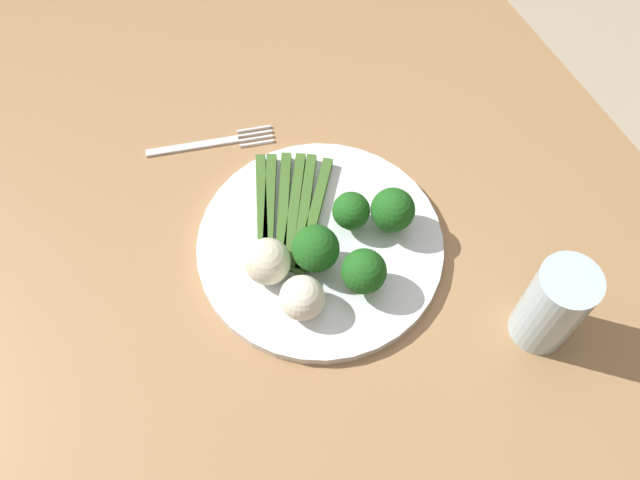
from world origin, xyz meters
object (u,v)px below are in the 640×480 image
asparagus_bundle (288,211)px  broccoli_front_left (393,210)px  broccoli_back_right (351,211)px  fork (212,143)px  dining_table (296,298)px  cauliflower_back (268,261)px  cauliflower_edge (302,298)px  water_glass (553,306)px  broccoli_near_center (316,249)px  plate (320,245)px  broccoli_right (364,272)px

asparagus_bundle → broccoli_front_left: bearing=-95.7°
broccoli_back_right → fork: size_ratio=0.33×
dining_table → asparagus_bundle: bearing=160.3°
broccoli_front_left → cauliflower_back: (-0.01, -0.15, -0.01)m
fork → cauliflower_back: bearing=-78.4°
cauliflower_edge → broccoli_front_left: bearing=110.2°
water_glass → fork: bearing=-149.3°
asparagus_bundle → broccoli_near_center: bearing=-151.7°
broccoli_back_right → broccoli_front_left: bearing=61.9°
fork → water_glass: (0.40, 0.24, 0.06)m
asparagus_bundle → fork: asparagus_bundle is taller
broccoli_back_right → fork: bearing=-152.1°
dining_table → broccoli_near_center: (0.02, 0.02, 0.15)m
cauliflower_back → fork: 0.21m
cauliflower_edge → fork: bearing=-178.4°
plate → broccoli_right: bearing=14.6°
fork → water_glass: size_ratio=1.33×
broccoli_back_right → broccoli_right: size_ratio=0.87×
plate → asparagus_bundle: size_ratio=1.66×
broccoli_back_right → broccoli_near_center: broccoli_near_center is taller
broccoli_front_left → fork: broccoli_front_left is taller
cauliflower_back → broccoli_near_center: bearing=74.9°
dining_table → broccoli_near_center: broccoli_near_center is taller
broccoli_front_left → cauliflower_back: bearing=-92.1°
dining_table → fork: bearing=-173.7°
broccoli_front_left → cauliflower_edge: broccoli_front_left is taller
plate → fork: bearing=-163.2°
broccoli_right → water_glass: (0.12, 0.16, 0.01)m
dining_table → broccoli_front_left: broccoli_front_left is taller
cauliflower_back → fork: bearing=177.6°
water_glass → broccoli_near_center: bearing=-131.7°
cauliflower_edge → fork: 0.27m
dining_table → plate: size_ratio=4.66×
broccoli_near_center → fork: 0.23m
plate → water_glass: size_ratio=2.35×
cauliflower_edge → water_glass: (0.13, 0.23, 0.02)m
fork → asparagus_bundle: bearing=-59.8°
fork → water_glass: bearing=-45.3°
cauliflower_edge → water_glass: 0.26m
asparagus_bundle → water_glass: size_ratio=1.41×
broccoli_right → cauliflower_back: (-0.06, -0.09, -0.01)m
broccoli_right → broccoli_front_left: (-0.06, 0.07, 0.00)m
plate → broccoli_back_right: broccoli_back_right is taller
cauliflower_edge → water_glass: size_ratio=0.40×
broccoli_near_center → fork: bearing=-169.1°
plate → broccoli_front_left: bearing=79.0°
broccoli_back_right → broccoli_right: (0.08, -0.02, 0.00)m
broccoli_back_right → dining_table: bearing=-81.8°
water_glass → broccoli_front_left: bearing=-153.2°
broccoli_front_left → cauliflower_edge: size_ratio=1.26×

